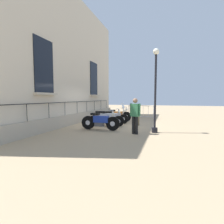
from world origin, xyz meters
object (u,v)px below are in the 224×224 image
Objects in this scene: motorcycle_orange at (116,115)px; lamppost at (155,90)px; motorcycle_white at (106,119)px; crowd_barrier at (141,111)px; motorcycle_blue at (100,122)px; bollard at (138,117)px; motorcycle_silver at (114,117)px; pedestrian_standing at (135,114)px.

motorcycle_orange is 0.54× the size of lamppost.
motorcycle_white is 0.97× the size of crowd_barrier.
motorcycle_blue is at bearing -87.21° from motorcycle_orange.
motorcycle_white is 2.17× the size of bollard.
bollard is (1.61, -0.37, 0.07)m from motorcycle_silver.
crowd_barrier is at bearing 96.01° from pedestrian_standing.
motorcycle_blue is 3.17m from lamppost.
crowd_barrier is at bearing 74.55° from motorcycle_white.
motorcycle_orange is at bearing 117.21° from pedestrian_standing.
pedestrian_standing reaches higher than motorcycle_white.
motorcycle_silver reaches higher than crowd_barrier.
bollard is at bearing 119.91° from lamppost.
motorcycle_white is (-0.11, 1.22, -0.01)m from motorcycle_blue.
motorcycle_white is at bearing 94.98° from motorcycle_blue.
motorcycle_silver is at bearing 122.85° from pedestrian_standing.
lamppost reaches higher than motorcycle_orange.
motorcycle_silver is 1.17× the size of pedestrian_standing.
pedestrian_standing is at bearing -14.64° from motorcycle_blue.
motorcycle_blue is at bearing -85.02° from motorcycle_white.
motorcycle_silver is (-0.01, 2.45, -0.02)m from motorcycle_blue.
bollard is at bearing 26.84° from motorcycle_white.
motorcycle_white is at bearing -94.58° from motorcycle_silver.
pedestrian_standing is (1.90, -0.50, 0.49)m from motorcycle_blue.
lamppost is at bearing 35.09° from pedestrian_standing.
motorcycle_blue is 0.52× the size of lamppost.
motorcycle_blue is 0.98× the size of motorcycle_white.
bollard is 0.59× the size of pedestrian_standing.
lamppost is (2.74, 0.10, 1.60)m from motorcycle_blue.
motorcycle_blue reaches higher than bollard.
motorcycle_blue reaches higher than motorcycle_orange.
lamppost reaches higher than motorcycle_silver.
lamppost is 1.51m from pedestrian_standing.
lamppost reaches higher than crowd_barrier.
crowd_barrier is 6.54m from pedestrian_standing.
motorcycle_silver reaches higher than motorcycle_blue.
motorcycle_blue is at bearing -101.43° from crowd_barrier.
pedestrian_standing is at bearing -144.91° from lamppost.
pedestrian_standing is (-0.85, -0.59, -1.11)m from lamppost.
motorcycle_white reaches higher than bollard.
bollard is at bearing 52.54° from motorcycle_blue.
motorcycle_blue is 0.96× the size of motorcycle_orange.
motorcycle_silver is 3.55m from pedestrian_standing.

